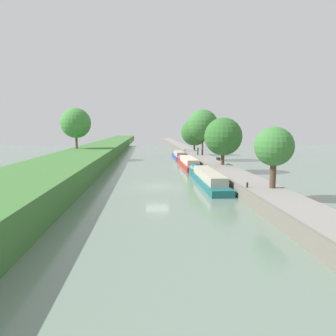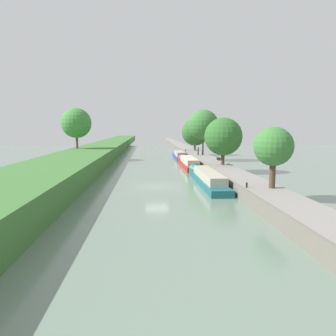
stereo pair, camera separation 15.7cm
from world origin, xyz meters
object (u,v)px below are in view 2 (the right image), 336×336
at_px(mooring_bollard_far, 186,150).
at_px(mooring_bollard_near, 247,185).
at_px(narrowboat_teal, 206,177).
at_px(person_walking, 198,151).
at_px(park_bench, 219,158).
at_px(narrowboat_red, 188,162).
at_px(narrowboat_blue, 179,155).

bearing_deg(mooring_bollard_far, mooring_bollard_near, -90.00).
distance_m(narrowboat_teal, person_walking, 24.37).
bearing_deg(mooring_bollard_far, narrowboat_teal, -93.07).
relative_size(narrowboat_teal, park_bench, 10.99).
bearing_deg(narrowboat_teal, park_bench, 71.80).
bearing_deg(mooring_bollard_far, park_bench, -82.21).
distance_m(narrowboat_red, mooring_bollard_far, 19.60).
xyz_separation_m(narrowboat_teal, mooring_bollard_near, (1.89, -9.02, 0.72)).
xyz_separation_m(narrowboat_blue, person_walking, (3.06, -6.06, 1.41)).
distance_m(mooring_bollard_near, mooring_bollard_far, 44.25).
height_order(mooring_bollard_far, park_bench, park_bench).
height_order(person_walking, mooring_bollard_far, person_walking).
distance_m(narrowboat_blue, mooring_bollard_near, 39.28).
bearing_deg(narrowboat_teal, mooring_bollard_far, 86.93).
height_order(narrowboat_blue, mooring_bollard_near, mooring_bollard_near).
height_order(mooring_bollard_near, park_bench, park_bench).
bearing_deg(narrowboat_blue, narrowboat_red, -89.84).
distance_m(narrowboat_teal, park_bench, 15.19).
xyz_separation_m(narrowboat_red, mooring_bollard_near, (1.94, -24.77, 0.71)).
bearing_deg(park_bench, narrowboat_teal, -108.20).
distance_m(narrowboat_blue, person_walking, 6.93).
height_order(narrowboat_red, mooring_bollard_near, narrowboat_red).
height_order(narrowboat_teal, mooring_bollard_near, mooring_bollard_near).
bearing_deg(narrowboat_red, mooring_bollard_far, 84.30).
relative_size(narrowboat_blue, park_bench, 7.92).
bearing_deg(narrowboat_blue, mooring_bollard_near, -87.11).
bearing_deg(narrowboat_red, park_bench, -15.57).
height_order(narrowboat_blue, mooring_bollard_far, mooring_bollard_far).
xyz_separation_m(narrowboat_red, person_walking, (3.02, 8.40, 1.36)).
xyz_separation_m(narrowboat_red, park_bench, (4.79, -1.34, 0.83)).
bearing_deg(narrowboat_blue, mooring_bollard_far, 68.47).
bearing_deg(park_bench, mooring_bollard_near, -96.93).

